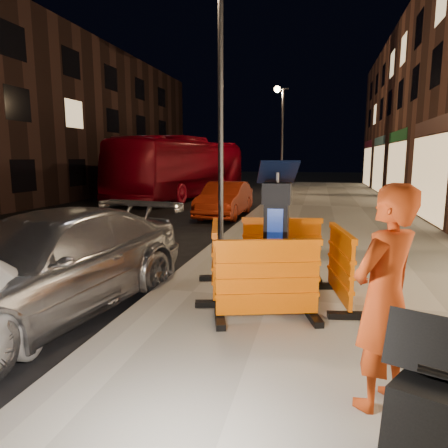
% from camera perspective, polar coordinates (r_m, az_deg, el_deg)
% --- Properties ---
extents(ground_plane, '(120.00, 120.00, 0.00)m').
position_cam_1_polar(ground_plane, '(6.74, -8.76, -10.39)').
color(ground_plane, black).
rests_on(ground_plane, ground).
extents(sidewalk, '(6.00, 60.00, 0.15)m').
position_cam_1_polar(sidewalk, '(6.28, 18.07, -11.52)').
color(sidewalk, gray).
rests_on(sidewalk, ground).
extents(kerb, '(0.30, 60.00, 0.15)m').
position_cam_1_polar(kerb, '(6.71, -8.78, -9.78)').
color(kerb, slate).
rests_on(kerb, ground).
extents(parking_kiosk, '(0.74, 0.74, 1.96)m').
position_cam_1_polar(parking_kiosk, '(6.05, 7.45, -1.50)').
color(parking_kiosk, black).
rests_on(parking_kiosk, sidewalk).
extents(barrier_front, '(1.51, 0.97, 1.10)m').
position_cam_1_polar(barrier_front, '(5.24, 6.25, -8.10)').
color(barrier_front, '#E46005').
rests_on(barrier_front, sidewalk).
extents(barrier_back, '(1.48, 0.79, 1.10)m').
position_cam_1_polar(barrier_back, '(7.07, 8.18, -3.53)').
color(barrier_back, '#E46005').
rests_on(barrier_back, sidewalk).
extents(barrier_kerbside, '(0.90, 1.50, 1.10)m').
position_cam_1_polar(barrier_kerbside, '(6.31, -1.27, -5.00)').
color(barrier_kerbside, '#E46005').
rests_on(barrier_kerbside, sidewalk).
extents(barrier_bldgside, '(0.82, 1.49, 1.10)m').
position_cam_1_polar(barrier_bldgside, '(6.13, 16.27, -5.83)').
color(barrier_bldgside, '#E46005').
rests_on(barrier_bldgside, sidewalk).
extents(car_silver, '(2.93, 5.41, 1.49)m').
position_cam_1_polar(car_silver, '(6.53, -23.79, -11.77)').
color(car_silver, '#ABABAF').
rests_on(car_silver, ground).
extents(car_red, '(1.51, 4.12, 1.35)m').
position_cam_1_polar(car_red, '(15.55, 0.15, 1.05)').
color(car_red, '#9A250F').
rests_on(car_red, ground).
extents(bus_doubledecker, '(4.33, 12.39, 3.38)m').
position_cam_1_polar(bus_doubledecker, '(23.20, -5.49, 3.79)').
color(bus_doubledecker, maroon).
rests_on(bus_doubledecker, ground).
extents(man, '(0.81, 0.83, 1.93)m').
position_cam_1_polar(man, '(3.65, 21.90, -9.78)').
color(man, '#A3320E').
rests_on(man, sidewalk).
extents(stroller, '(0.85, 1.02, 1.09)m').
position_cam_1_polar(stroller, '(3.07, 28.01, -22.73)').
color(stroller, black).
rests_on(stroller, sidewalk).
extents(street_lamp_mid, '(0.12, 0.12, 6.00)m').
position_cam_1_polar(street_lamp_mid, '(9.16, -0.47, 14.94)').
color(street_lamp_mid, '#3F3F44').
rests_on(street_lamp_mid, sidewalk).
extents(street_lamp_far, '(0.12, 0.12, 6.00)m').
position_cam_1_polar(street_lamp_far, '(23.97, 8.30, 11.45)').
color(street_lamp_far, '#3F3F44').
rests_on(street_lamp_far, sidewalk).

